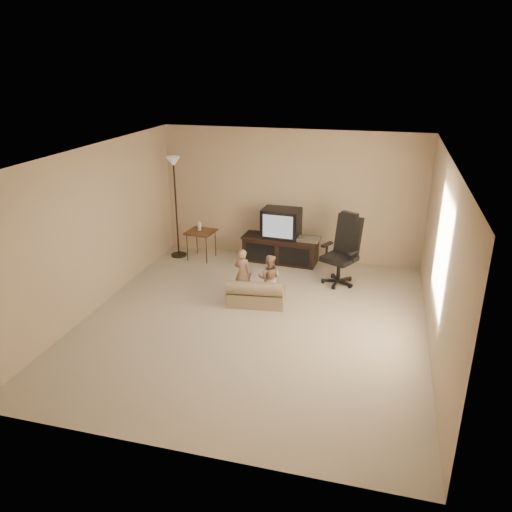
{
  "coord_description": "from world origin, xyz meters",
  "views": [
    {
      "loc": [
        1.73,
        -6.35,
        3.64
      ],
      "look_at": [
        -0.11,
        0.6,
        0.82
      ],
      "focal_mm": 35.0,
      "sensor_mm": 36.0,
      "label": 1
    }
  ],
  "objects_px": {
    "floor_lamp": "(175,185)",
    "toddler_left": "(243,273)",
    "office_chair": "(342,259)",
    "child_sofa": "(256,294)",
    "tv_stand": "(281,240)",
    "toddler_right": "(269,278)",
    "side_table": "(201,232)"
  },
  "relations": [
    {
      "from": "floor_lamp",
      "to": "toddler_left",
      "type": "xyz_separation_m",
      "value": [
        1.76,
        -1.46,
        -1.03
      ]
    },
    {
      "from": "office_chair",
      "to": "child_sofa",
      "type": "xyz_separation_m",
      "value": [
        -1.22,
        -1.21,
        -0.27
      ]
    },
    {
      "from": "floor_lamp",
      "to": "child_sofa",
      "type": "xyz_separation_m",
      "value": [
        2.05,
        -1.69,
        -1.26
      ]
    },
    {
      "from": "office_chair",
      "to": "floor_lamp",
      "type": "height_order",
      "value": "floor_lamp"
    },
    {
      "from": "tv_stand",
      "to": "toddler_left",
      "type": "xyz_separation_m",
      "value": [
        -0.27,
        -1.69,
        -0.02
      ]
    },
    {
      "from": "tv_stand",
      "to": "office_chair",
      "type": "bearing_deg",
      "value": -26.74
    },
    {
      "from": "toddler_left",
      "to": "toddler_right",
      "type": "distance_m",
      "value": 0.46
    },
    {
      "from": "floor_lamp",
      "to": "side_table",
      "type": "bearing_deg",
      "value": -2.21
    },
    {
      "from": "toddler_left",
      "to": "tv_stand",
      "type": "bearing_deg",
      "value": -87.26
    },
    {
      "from": "tv_stand",
      "to": "toddler_right",
      "type": "height_order",
      "value": "tv_stand"
    },
    {
      "from": "office_chair",
      "to": "child_sofa",
      "type": "height_order",
      "value": "office_chair"
    },
    {
      "from": "office_chair",
      "to": "toddler_left",
      "type": "xyz_separation_m",
      "value": [
        -1.5,
        -0.98,
        -0.03
      ]
    },
    {
      "from": "tv_stand",
      "to": "side_table",
      "type": "height_order",
      "value": "tv_stand"
    },
    {
      "from": "floor_lamp",
      "to": "child_sofa",
      "type": "height_order",
      "value": "floor_lamp"
    },
    {
      "from": "side_table",
      "to": "toddler_right",
      "type": "xyz_separation_m",
      "value": [
        1.72,
        -1.47,
        -0.15
      ]
    },
    {
      "from": "toddler_right",
      "to": "side_table",
      "type": "bearing_deg",
      "value": -44.02
    },
    {
      "from": "tv_stand",
      "to": "toddler_right",
      "type": "relative_size",
      "value": 1.88
    },
    {
      "from": "floor_lamp",
      "to": "toddler_right",
      "type": "height_order",
      "value": "floor_lamp"
    },
    {
      "from": "office_chair",
      "to": "toddler_right",
      "type": "distance_m",
      "value": 1.46
    },
    {
      "from": "toddler_left",
      "to": "office_chair",
      "type": "bearing_deg",
      "value": -135.05
    },
    {
      "from": "toddler_left",
      "to": "side_table",
      "type": "bearing_deg",
      "value": -36.66
    },
    {
      "from": "tv_stand",
      "to": "side_table",
      "type": "relative_size",
      "value": 1.94
    },
    {
      "from": "side_table",
      "to": "toddler_right",
      "type": "relative_size",
      "value": 0.97
    },
    {
      "from": "office_chair",
      "to": "tv_stand",
      "type": "bearing_deg",
      "value": 178.09
    },
    {
      "from": "toddler_left",
      "to": "child_sofa",
      "type": "bearing_deg",
      "value": 152.44
    },
    {
      "from": "tv_stand",
      "to": "side_table",
      "type": "distance_m",
      "value": 1.56
    },
    {
      "from": "side_table",
      "to": "toddler_left",
      "type": "relative_size",
      "value": 0.92
    },
    {
      "from": "tv_stand",
      "to": "office_chair",
      "type": "distance_m",
      "value": 1.42
    },
    {
      "from": "toddler_right",
      "to": "office_chair",
      "type": "bearing_deg",
      "value": -139.46
    },
    {
      "from": "toddler_left",
      "to": "toddler_right",
      "type": "height_order",
      "value": "toddler_left"
    },
    {
      "from": "child_sofa",
      "to": "office_chair",
      "type": "bearing_deg",
      "value": 37.9
    },
    {
      "from": "side_table",
      "to": "floor_lamp",
      "type": "distance_m",
      "value": 1.02
    }
  ]
}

